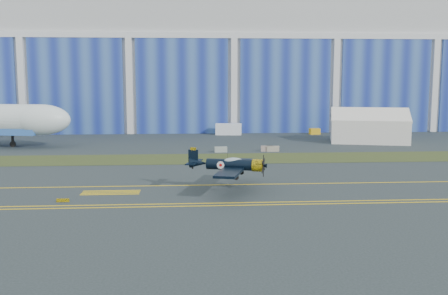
{
  "coord_description": "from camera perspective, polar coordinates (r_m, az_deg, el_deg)",
  "views": [
    {
      "loc": [
        -9.98,
        -62.17,
        11.93
      ],
      "look_at": [
        -5.52,
        1.14,
        3.38
      ],
      "focal_mm": 42.0,
      "sensor_mm": 36.0,
      "label": 1
    }
  ],
  "objects": [
    {
      "name": "ground",
      "position": [
        64.08,
        5.01,
        -3.09
      ],
      "size": [
        260.0,
        260.0,
        0.0
      ],
      "primitive_type": "plane",
      "color": "#2D363A",
      "rests_on": "ground"
    },
    {
      "name": "edge_line_far",
      "position": [
        51.09,
        7.39,
        -5.88
      ],
      "size": [
        80.0,
        0.2,
        0.02
      ],
      "primitive_type": "cube",
      "color": "yellow",
      "rests_on": "ground"
    },
    {
      "name": "barrier_c",
      "position": [
        84.84,
        5.34,
        -0.14
      ],
      "size": [
        2.02,
        0.67,
        0.9
      ],
      "primitive_type": "cube",
      "rotation": [
        0.0,
        0.0,
        -0.04
      ],
      "color": "gray",
      "rests_on": "ground"
    },
    {
      "name": "barrier_b",
      "position": [
        84.93,
        4.72,
        -0.12
      ],
      "size": [
        2.04,
        0.76,
        0.9
      ],
      "primitive_type": "cube",
      "rotation": [
        0.0,
        0.0,
        -0.08
      ],
      "color": "gray",
      "rests_on": "ground"
    },
    {
      "name": "hangar",
      "position": [
        134.36,
        0.24,
        8.96
      ],
      "size": [
        220.0,
        45.7,
        30.0
      ],
      "color": "silver",
      "rests_on": "ground"
    },
    {
      "name": "guard_board_left",
      "position": [
        52.91,
        -17.13,
        -5.51
      ],
      "size": [
        1.2,
        0.15,
        0.35
      ],
      "primitive_type": "cube",
      "color": "yellow",
      "rests_on": "ground"
    },
    {
      "name": "barrier_a",
      "position": [
        83.62,
        -0.35,
        -0.22
      ],
      "size": [
        2.04,
        0.74,
        0.9
      ],
      "primitive_type": "cube",
      "rotation": [
        0.0,
        0.0,
        0.07
      ],
      "color": "gray",
      "rests_on": "ground"
    },
    {
      "name": "hold_short_ladder",
      "position": [
        55.95,
        -12.22,
        -4.81
      ],
      "size": [
        6.0,
        2.4,
        0.02
      ],
      "primitive_type": null,
      "color": "yellow",
      "rests_on": "ground"
    },
    {
      "name": "grass_median",
      "position": [
        77.74,
        3.4,
        -1.15
      ],
      "size": [
        260.0,
        10.0,
        0.02
      ],
      "primitive_type": "cube",
      "color": "#475128",
      "rests_on": "ground"
    },
    {
      "name": "warbird",
      "position": [
        55.25,
        0.66,
        -1.86
      ],
      "size": [
        12.23,
        13.57,
        3.39
      ],
      "rotation": [
        0.0,
        0.0,
        -0.28
      ],
      "color": "black",
      "rests_on": "ground"
    },
    {
      "name": "edge_line_near",
      "position": [
        50.14,
        7.62,
        -6.15
      ],
      "size": [
        80.0,
        0.2,
        0.02
      ],
      "primitive_type": "cube",
      "color": "yellow",
      "rests_on": "ground"
    },
    {
      "name": "taxiway_centreline",
      "position": [
        59.24,
        5.77,
        -3.97
      ],
      "size": [
        200.0,
        0.2,
        0.02
      ],
      "primitive_type": "cube",
      "color": "yellow",
      "rests_on": "ground"
    },
    {
      "name": "tug",
      "position": [
        111.5,
        9.83,
        1.74
      ],
      "size": [
        2.29,
        1.59,
        1.25
      ],
      "primitive_type": "cube",
      "rotation": [
        0.0,
        0.0,
        0.12
      ],
      "color": "gold",
      "rests_on": "ground"
    },
    {
      "name": "shipping_container",
      "position": [
        109.06,
        0.5,
        2.0
      ],
      "size": [
        5.57,
        2.78,
        2.32
      ],
      "primitive_type": "cube",
      "rotation": [
        0.0,
        0.0,
        -0.12
      ],
      "color": "white",
      "rests_on": "ground"
    },
    {
      "name": "tent",
      "position": [
        100.61,
        15.49,
        2.42
      ],
      "size": [
        15.91,
        13.25,
        6.43
      ],
      "rotation": [
        0.0,
        0.0,
        -0.25
      ],
      "color": "white",
      "rests_on": "ground"
    }
  ]
}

